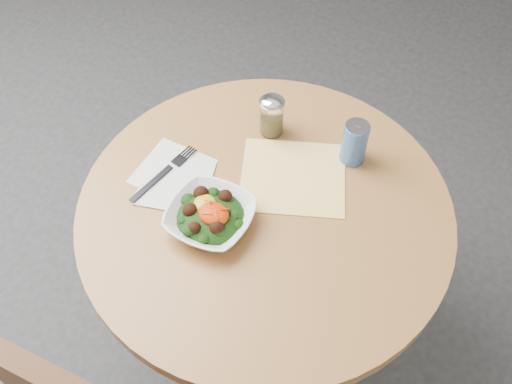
% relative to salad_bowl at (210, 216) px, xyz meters
% --- Properties ---
extents(ground, '(6.00, 6.00, 0.00)m').
position_rel_salad_bowl_xyz_m(ground, '(0.08, 0.11, -0.78)').
color(ground, '#29292B').
rests_on(ground, ground).
extents(table, '(0.90, 0.90, 0.75)m').
position_rel_salad_bowl_xyz_m(table, '(0.08, 0.11, -0.22)').
color(table, black).
rests_on(table, ground).
extents(cloth_napkin, '(0.33, 0.32, 0.00)m').
position_rel_salad_bowl_xyz_m(cloth_napkin, '(0.10, 0.22, -0.03)').
color(cloth_napkin, '#FFB90D').
rests_on(cloth_napkin, table).
extents(paper_napkins, '(0.22, 0.22, 0.00)m').
position_rel_salad_bowl_xyz_m(paper_napkins, '(-0.15, 0.07, -0.03)').
color(paper_napkins, silver).
rests_on(paper_napkins, table).
extents(salad_bowl, '(0.21, 0.21, 0.07)m').
position_rel_salad_bowl_xyz_m(salad_bowl, '(0.00, 0.00, 0.00)').
color(salad_bowl, white).
rests_on(salad_bowl, table).
extents(fork, '(0.05, 0.22, 0.00)m').
position_rel_salad_bowl_xyz_m(fork, '(-0.18, 0.07, -0.02)').
color(fork, black).
rests_on(fork, table).
extents(spice_shaker, '(0.07, 0.07, 0.12)m').
position_rel_salad_bowl_xyz_m(spice_shaker, '(-0.02, 0.33, 0.03)').
color(spice_shaker, silver).
rests_on(spice_shaker, table).
extents(beverage_can, '(0.06, 0.06, 0.12)m').
position_rel_salad_bowl_xyz_m(beverage_can, '(0.20, 0.35, 0.03)').
color(beverage_can, navy).
rests_on(beverage_can, table).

